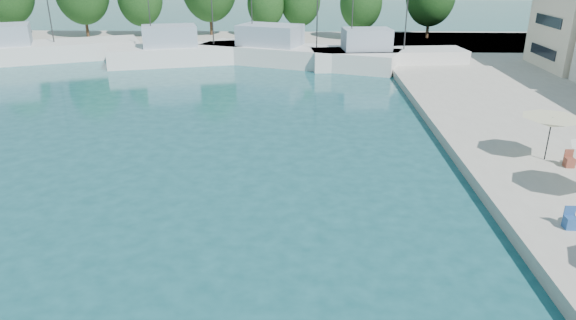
{
  "coord_description": "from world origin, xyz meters",
  "views": [
    {
      "loc": [
        -1.84,
        3.18,
        10.07
      ],
      "look_at": [
        -2.67,
        26.0,
        1.04
      ],
      "focal_mm": 32.0,
      "sensor_mm": 36.0,
      "label": 1
    }
  ],
  "objects_px": {
    "trawler_02": "(193,52)",
    "umbrella_cream": "(552,122)",
    "trawler_04": "(384,57)",
    "trawler_01": "(28,51)",
    "trawler_03": "(293,54)"
  },
  "relations": [
    {
      "from": "umbrella_cream",
      "to": "trawler_02",
      "type": "bearing_deg",
      "value": 130.45
    },
    {
      "from": "trawler_03",
      "to": "umbrella_cream",
      "type": "relative_size",
      "value": 7.06
    },
    {
      "from": "trawler_04",
      "to": "trawler_03",
      "type": "bearing_deg",
      "value": 163.37
    },
    {
      "from": "trawler_01",
      "to": "trawler_02",
      "type": "relative_size",
      "value": 1.19
    },
    {
      "from": "trawler_02",
      "to": "trawler_04",
      "type": "xyz_separation_m",
      "value": [
        19.18,
        -2.0,
        0.0
      ]
    },
    {
      "from": "trawler_02",
      "to": "trawler_04",
      "type": "relative_size",
      "value": 1.18
    },
    {
      "from": "umbrella_cream",
      "to": "trawler_03",
      "type": "bearing_deg",
      "value": 116.2
    },
    {
      "from": "trawler_02",
      "to": "trawler_04",
      "type": "distance_m",
      "value": 19.28
    },
    {
      "from": "trawler_02",
      "to": "trawler_03",
      "type": "distance_m",
      "value": 10.25
    },
    {
      "from": "trawler_02",
      "to": "umbrella_cream",
      "type": "height_order",
      "value": "trawler_02"
    },
    {
      "from": "trawler_03",
      "to": "umbrella_cream",
      "type": "distance_m",
      "value": 30.47
    },
    {
      "from": "trawler_01",
      "to": "trawler_04",
      "type": "distance_m",
      "value": 36.57
    },
    {
      "from": "trawler_02",
      "to": "trawler_03",
      "type": "xyz_separation_m",
      "value": [
        10.24,
        -0.46,
        -0.0
      ]
    },
    {
      "from": "trawler_01",
      "to": "umbrella_cream",
      "type": "xyz_separation_m",
      "value": [
        40.99,
        -28.11,
        1.49
      ]
    },
    {
      "from": "trawler_02",
      "to": "umbrella_cream",
      "type": "relative_size",
      "value": 6.2
    }
  ]
}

